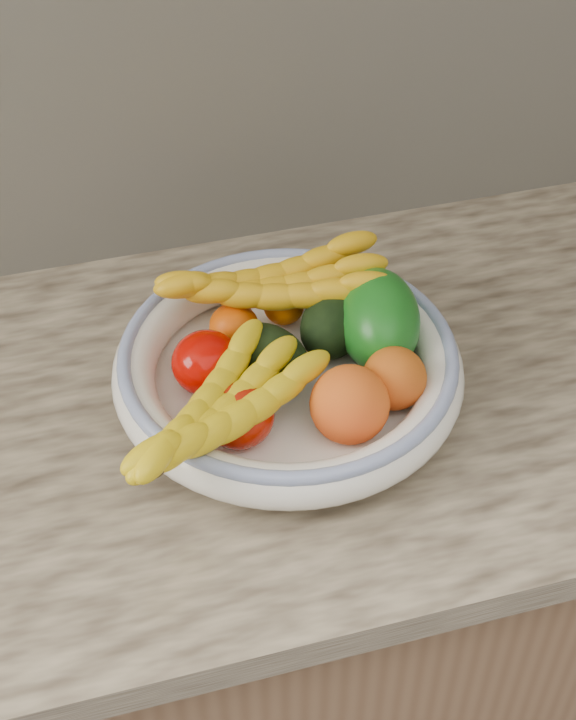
# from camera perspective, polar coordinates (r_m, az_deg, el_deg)

# --- Properties ---
(kitchen_counter) EXTENTS (2.44, 0.66, 1.40)m
(kitchen_counter) POSITION_cam_1_polar(r_m,az_deg,el_deg) (1.50, -0.27, -13.34)
(kitchen_counter) COLOR brown
(kitchen_counter) RESTS_ON ground
(fruit_bowl) EXTENTS (0.39, 0.39, 0.08)m
(fruit_bowl) POSITION_cam_1_polar(r_m,az_deg,el_deg) (1.11, 0.00, -0.43)
(fruit_bowl) COLOR white
(fruit_bowl) RESTS_ON kitchen_counter
(clementine_back_left) EXTENTS (0.08, 0.08, 0.05)m
(clementine_back_left) POSITION_cam_1_polar(r_m,az_deg,el_deg) (1.16, -3.09, 1.92)
(clementine_back_left) COLOR #DF5304
(clementine_back_left) RESTS_ON fruit_bowl
(clementine_back_right) EXTENTS (0.05, 0.05, 0.04)m
(clementine_back_right) POSITION_cam_1_polar(r_m,az_deg,el_deg) (1.18, -0.25, 3.12)
(clementine_back_right) COLOR orange
(clementine_back_right) RESTS_ON fruit_bowl
(tomato_left) EXTENTS (0.10, 0.10, 0.07)m
(tomato_left) POSITION_cam_1_polar(r_m,az_deg,el_deg) (1.10, -4.65, -0.16)
(tomato_left) COLOR #B60600
(tomato_left) RESTS_ON fruit_bowl
(tomato_near_left) EXTENTS (0.09, 0.09, 0.07)m
(tomato_near_left) POSITION_cam_1_polar(r_m,az_deg,el_deg) (1.04, -2.83, -3.16)
(tomato_near_left) COLOR #AD1404
(tomato_near_left) RESTS_ON fruit_bowl
(avocado_center) EXTENTS (0.11, 0.12, 0.07)m
(avocado_center) POSITION_cam_1_polar(r_m,az_deg,el_deg) (1.10, -1.07, 0.21)
(avocado_center) COLOR black
(avocado_center) RESTS_ON fruit_bowl
(avocado_right) EXTENTS (0.12, 0.13, 0.07)m
(avocado_right) POSITION_cam_1_polar(r_m,az_deg,el_deg) (1.15, 2.67, 2.16)
(avocado_right) COLOR black
(avocado_right) RESTS_ON fruit_bowl
(green_mango) EXTENTS (0.14, 0.16, 0.12)m
(green_mango) POSITION_cam_1_polar(r_m,az_deg,el_deg) (1.14, 5.15, 2.31)
(green_mango) COLOR #105712
(green_mango) RESTS_ON fruit_bowl
(peach_front) EXTENTS (0.11, 0.11, 0.08)m
(peach_front) POSITION_cam_1_polar(r_m,az_deg,el_deg) (1.05, 3.53, -2.54)
(peach_front) COLOR orange
(peach_front) RESTS_ON fruit_bowl
(peach_right) EXTENTS (0.09, 0.09, 0.07)m
(peach_right) POSITION_cam_1_polar(r_m,az_deg,el_deg) (1.08, 6.07, -1.05)
(peach_right) COLOR orange
(peach_right) RESTS_ON fruit_bowl
(banana_bunch_back) EXTENTS (0.29, 0.13, 0.08)m
(banana_bunch_back) POSITION_cam_1_polar(r_m,az_deg,el_deg) (1.15, -0.87, 4.01)
(banana_bunch_back) COLOR gold
(banana_bunch_back) RESTS_ON fruit_bowl
(banana_bunch_front) EXTENTS (0.29, 0.26, 0.08)m
(banana_bunch_front) POSITION_cam_1_polar(r_m,az_deg,el_deg) (1.01, -3.94, -3.24)
(banana_bunch_front) COLOR yellow
(banana_bunch_front) RESTS_ON fruit_bowl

